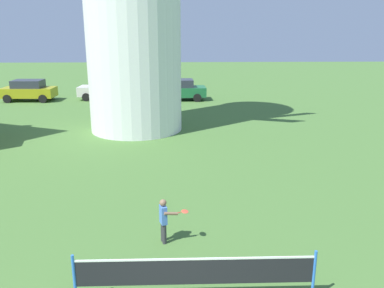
{
  "coord_description": "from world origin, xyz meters",
  "views": [
    {
      "loc": [
        -0.01,
        -4.65,
        5.32
      ],
      "look_at": [
        0.28,
        4.26,
        2.73
      ],
      "focal_mm": 37.64,
      "sensor_mm": 36.0,
      "label": 1
    }
  ],
  "objects_px": {
    "player_far": "(164,218)",
    "tennis_net": "(195,272)",
    "parked_car_green": "(177,89)",
    "parked_car_mustard": "(29,90)",
    "parked_car_cream": "(108,89)"
  },
  "relations": [
    {
      "from": "player_far",
      "to": "tennis_net",
      "type": "bearing_deg",
      "value": -73.7
    },
    {
      "from": "tennis_net",
      "to": "parked_car_green",
      "type": "distance_m",
      "value": 23.32
    },
    {
      "from": "parked_car_mustard",
      "to": "parked_car_green",
      "type": "xyz_separation_m",
      "value": [
        11.05,
        -0.04,
        0.0
      ]
    },
    {
      "from": "tennis_net",
      "to": "parked_car_mustard",
      "type": "xyz_separation_m",
      "value": [
        -11.5,
        23.36,
        0.12
      ]
    },
    {
      "from": "tennis_net",
      "to": "player_far",
      "type": "xyz_separation_m",
      "value": [
        -0.69,
        2.36,
        -0.01
      ]
    },
    {
      "from": "parked_car_green",
      "to": "parked_car_cream",
      "type": "bearing_deg",
      "value": 173.99
    },
    {
      "from": "tennis_net",
      "to": "player_far",
      "type": "height_order",
      "value": "player_far"
    },
    {
      "from": "parked_car_mustard",
      "to": "parked_car_green",
      "type": "bearing_deg",
      "value": -0.23
    },
    {
      "from": "player_far",
      "to": "parked_car_green",
      "type": "xyz_separation_m",
      "value": [
        0.24,
        20.96,
        0.14
      ]
    },
    {
      "from": "player_far",
      "to": "parked_car_green",
      "type": "distance_m",
      "value": 20.96
    },
    {
      "from": "player_far",
      "to": "parked_car_green",
      "type": "bearing_deg",
      "value": 89.35
    },
    {
      "from": "parked_car_cream",
      "to": "parked_car_mustard",
      "type": "bearing_deg",
      "value": -175.03
    },
    {
      "from": "parked_car_cream",
      "to": "tennis_net",
      "type": "bearing_deg",
      "value": -76.61
    },
    {
      "from": "player_far",
      "to": "parked_car_mustard",
      "type": "xyz_separation_m",
      "value": [
        -10.81,
        21.0,
        0.13
      ]
    },
    {
      "from": "tennis_net",
      "to": "parked_car_green",
      "type": "xyz_separation_m",
      "value": [
        -0.45,
        23.31,
        0.13
      ]
    }
  ]
}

